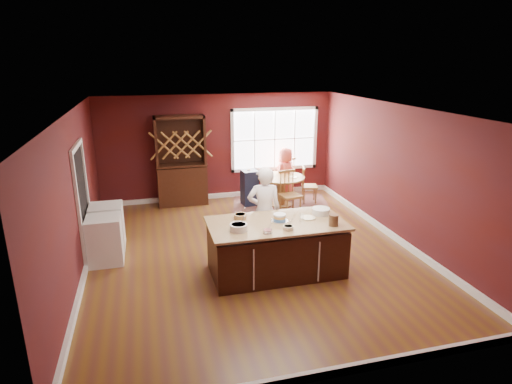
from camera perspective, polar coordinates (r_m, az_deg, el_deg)
room_shell at (r=7.76m, az=-0.61°, el=0.98°), size 7.00×7.00×7.00m
window at (r=11.37m, az=2.49°, el=7.05°), size 2.36×0.10×1.66m
doorway at (r=8.30m, az=-22.01°, el=-1.57°), size 0.08×1.26×2.13m
kitchen_island at (r=7.36m, az=2.70°, el=-7.54°), size 2.29×1.20×0.92m
dining_table at (r=10.63m, az=3.37°, el=0.94°), size 1.16×1.16×0.75m
baker at (r=7.85m, az=1.10°, el=-2.63°), size 0.69×0.52×1.70m
layer_cake at (r=7.22m, az=3.18°, el=-3.42°), size 0.30×0.30×0.12m
bowl_blue at (r=6.82m, az=-2.34°, el=-4.73°), size 0.28×0.28×0.11m
bowl_yellow at (r=7.33m, az=-2.11°, el=-3.25°), size 0.22×0.22×0.08m
bowl_pink at (r=6.73m, az=1.56°, el=-5.26°), size 0.16×0.16×0.06m
bowl_olive at (r=6.88m, az=4.32°, el=-4.77°), size 0.17×0.17×0.06m
drinking_glass at (r=7.22m, az=6.09°, el=-3.43°), size 0.07×0.07×0.13m
dinner_plate at (r=7.40m, az=6.95°, el=-3.43°), size 0.25×0.25×0.02m
white_tub at (r=7.61m, az=8.64°, el=-2.53°), size 0.31×0.31×0.11m
stoneware_crock at (r=7.11m, az=10.30°, el=-3.70°), size 0.16×0.16×0.19m
rug at (r=10.79m, az=3.32°, el=-1.75°), size 2.74×2.34×0.01m
chair_east at (r=10.94m, az=7.15°, el=0.97°), size 0.46×0.47×0.94m
chair_south at (r=9.97m, az=4.62°, el=-0.20°), size 0.51×0.50×1.07m
chair_north at (r=11.50m, az=3.80°, el=2.16°), size 0.59×0.58×1.05m
seated_woman at (r=11.09m, az=3.97°, el=2.44°), size 0.80×0.74×1.37m
high_chair at (r=10.69m, az=-0.86°, el=0.68°), size 0.42×0.42×0.93m
toddler at (r=10.68m, az=-1.02°, el=2.59°), size 0.18×0.14×0.26m
table_plate at (r=10.52m, az=5.00°, el=2.00°), size 0.20×0.20×0.01m
table_cup at (r=10.70m, az=2.05°, el=2.51°), size 0.14×0.14×0.09m
hutch at (r=10.75m, az=-9.95°, el=4.09°), size 1.22×0.51×2.23m
washer at (r=8.16m, az=-19.49°, el=-6.06°), size 0.59×0.58×0.86m
dryer at (r=8.75m, az=-19.20°, el=-4.39°), size 0.60×0.58×0.88m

